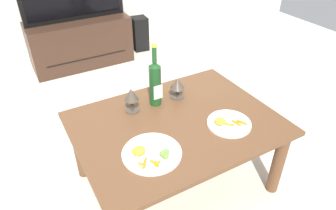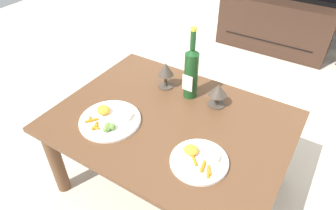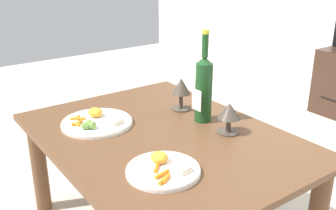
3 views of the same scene
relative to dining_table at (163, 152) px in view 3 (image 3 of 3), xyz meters
The scene contains 6 objects.
dining_table is the anchor object (origin of this frame).
wine_bottle 0.31m from the dining_table, 94.20° to the left, with size 0.07×0.07×0.38m.
goblet_left 0.33m from the dining_table, 127.45° to the left, with size 0.08×0.08×0.15m.
goblet_right 0.30m from the dining_table, 58.20° to the left, with size 0.09×0.09×0.12m.
dinner_plate_left 0.30m from the dining_table, 145.39° to the right, with size 0.29×0.29×0.05m.
dinner_plate_right 0.30m from the dining_table, 34.49° to the right, with size 0.24×0.24×0.05m.
Camera 3 is at (1.13, -0.79, 1.13)m, focal length 42.15 mm.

